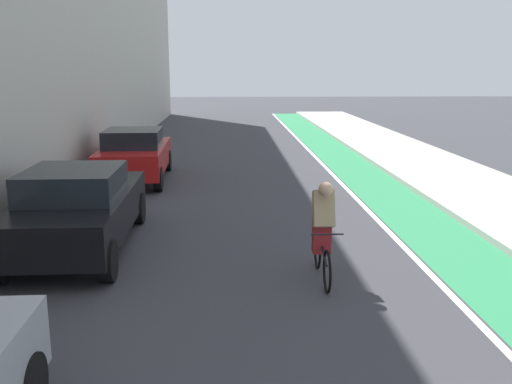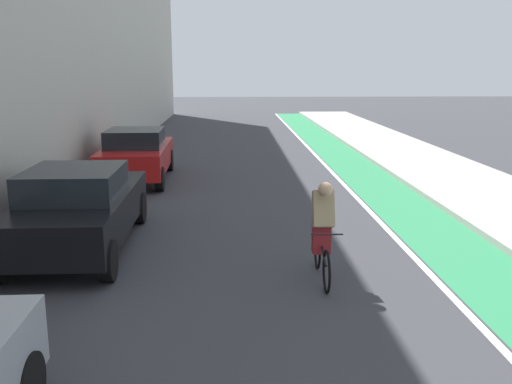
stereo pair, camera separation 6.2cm
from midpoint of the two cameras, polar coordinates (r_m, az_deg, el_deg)
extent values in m
plane|color=#38383D|center=(17.58, -0.62, 1.75)|extent=(95.61, 95.61, 0.00)
cube|color=#2D8451|center=(19.97, 9.49, 2.88)|extent=(1.60, 43.46, 0.00)
cube|color=white|center=(19.80, 6.94, 2.88)|extent=(0.12, 43.46, 0.00)
cube|color=#A8A59E|center=(20.62, 16.32, 3.04)|extent=(3.40, 43.46, 0.14)
cube|color=black|center=(10.79, -17.24, -1.98)|extent=(1.87, 4.51, 0.70)
cube|color=black|center=(10.45, -17.74, 0.77)|extent=(1.62, 1.90, 0.55)
cylinder|color=black|center=(12.67, -18.95, -1.63)|extent=(0.23, 0.66, 0.66)
cylinder|color=black|center=(12.32, -11.54, -1.58)|extent=(0.23, 0.66, 0.66)
cylinder|color=black|center=(9.12, -14.57, -6.74)|extent=(0.23, 0.66, 0.66)
cube|color=red|center=(16.97, -11.83, 3.43)|extent=(1.87, 4.30, 0.70)
cube|color=black|center=(16.68, -12.02, 5.26)|extent=(1.60, 1.82, 0.55)
cylinder|color=black|center=(18.69, -13.57, 3.07)|extent=(0.24, 0.66, 0.66)
cylinder|color=black|center=(18.48, -8.65, 3.18)|extent=(0.24, 0.66, 0.66)
cylinder|color=black|center=(15.64, -15.47, 1.18)|extent=(0.24, 0.66, 0.66)
cylinder|color=black|center=(15.39, -9.60, 1.28)|extent=(0.24, 0.66, 0.66)
torus|color=black|center=(8.46, 7.35, -8.00)|extent=(0.05, 0.65, 0.65)
torus|color=black|center=(9.44, 6.40, -5.78)|extent=(0.05, 0.65, 0.65)
cylinder|color=black|center=(8.88, 6.89, -5.49)|extent=(0.06, 0.96, 0.33)
cylinder|color=black|center=(9.03, 6.74, -4.65)|extent=(0.04, 0.12, 0.55)
cylinder|color=black|center=(8.36, 7.37, -4.27)|extent=(0.48, 0.03, 0.02)
cube|color=maroon|center=(8.93, 6.82, -4.36)|extent=(0.28, 0.25, 0.56)
cube|color=tan|center=(8.69, 7.01, -1.70)|extent=(0.33, 0.40, 0.60)
sphere|color=tan|center=(8.46, 7.22, 0.27)|extent=(0.22, 0.22, 0.22)
cube|color=#1E598C|center=(8.80, 6.90, -1.38)|extent=(0.27, 0.28, 0.39)
camera|label=1|loc=(0.03, -89.81, 0.04)|focal=39.62mm
camera|label=2|loc=(0.03, 90.19, -0.04)|focal=39.62mm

